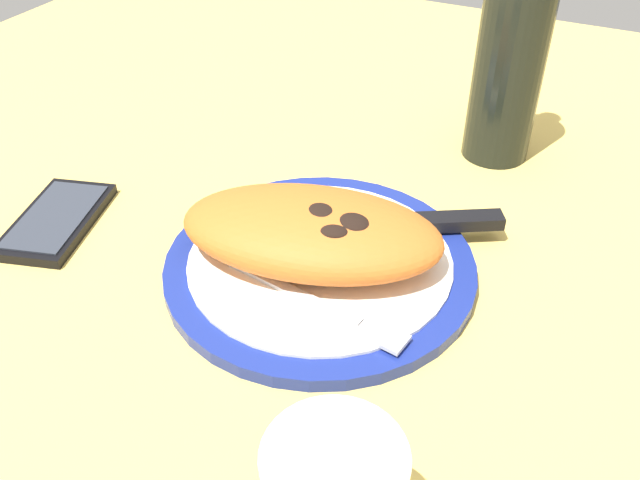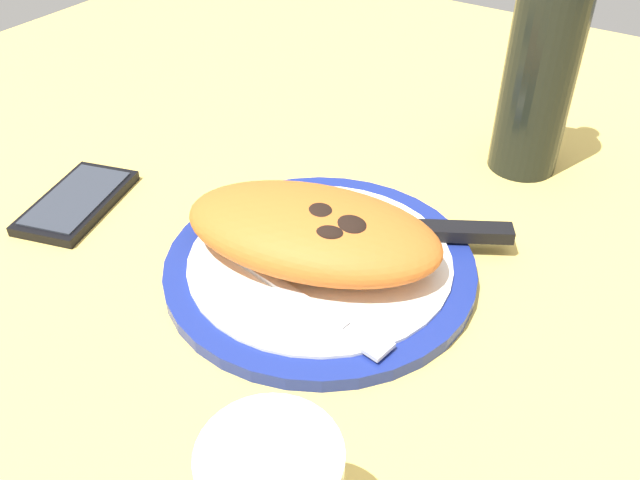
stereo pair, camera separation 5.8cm
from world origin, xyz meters
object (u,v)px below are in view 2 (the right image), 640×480
calzone (309,234)px  smartphone (77,202)px  knife (422,231)px  fork (318,309)px  wine_bottle (542,62)px  plate (320,265)px

calzone → smartphone: (-25.51, -4.36, -3.69)cm
knife → smartphone: size_ratio=1.52×
fork → knife: 13.84cm
wine_bottle → knife: bearing=-97.8°
calzone → fork: 7.29cm
knife → wine_bottle: 22.24cm
plate → calzone: size_ratio=1.09×
plate → calzone: bearing=-148.6°
fork → wine_bottle: (5.20, 33.30, 10.28)cm
knife → fork: bearing=-100.4°
calzone → wine_bottle: wine_bottle is taller
fork → plate: bearing=121.6°
fork → knife: (2.49, 13.61, 0.29)cm
plate → smartphone: plate is taller
plate → smartphone: (-26.32, -4.85, -0.19)cm
wine_bottle → calzone: bearing=-108.9°
fork → smartphone: fork is taller
fork → knife: knife is taller
knife → wine_bottle: wine_bottle is taller
knife → smartphone: (-32.36, -12.68, -1.51)cm
calzone → wine_bottle: 30.61cm
calzone → smartphone: bearing=-170.3°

